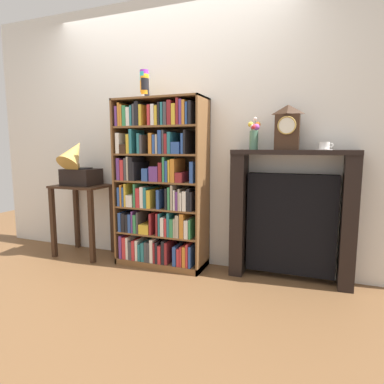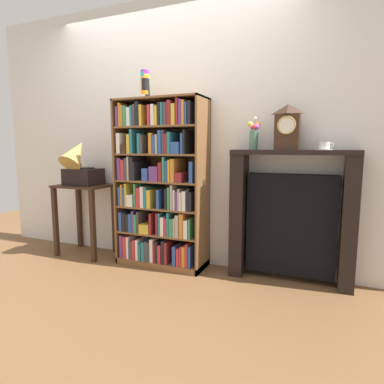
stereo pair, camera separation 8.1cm
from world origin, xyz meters
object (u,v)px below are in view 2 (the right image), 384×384
Objects in this scene: fireplace_mantel at (291,218)px; gramophone at (80,166)px; flower_vase at (254,135)px; side_table_left at (85,204)px; bookshelf at (160,189)px; cup_stack at (145,85)px; mantel_clock at (287,127)px; teacup_with_saucer at (324,146)px.

gramophone is at bearing -175.77° from fireplace_mantel.
side_table_left is at bearing -177.05° from flower_vase.
bookshelf is 0.93m from side_table_left.
flower_vase is at bearing 4.44° from cup_stack.
bookshelf is 0.94m from gramophone.
bookshelf is 4.34× the size of mantel_clock.
teacup_with_saucer is (0.24, -0.02, 0.61)m from fireplace_mantel.
bookshelf is at bearing -175.85° from fireplace_mantel.
bookshelf is at bearing -176.74° from mantel_clock.
teacup_with_saucer is (0.29, 0.00, -0.16)m from mantel_clock.
side_table_left is at bearing 90.00° from gramophone.
teacup_with_saucer is (0.57, -0.00, -0.10)m from flower_vase.
mantel_clock is at bearing 2.45° from side_table_left.
gramophone is at bearing -175.58° from cup_stack.
teacup_with_saucer is at bearing 2.81° from cup_stack.
cup_stack is at bearing 4.42° from gramophone.
cup_stack is 1.10m from gramophone.
teacup_with_saucer is at bearing 3.34° from gramophone.
flower_vase is (0.89, 0.07, 0.51)m from bookshelf.
teacup_with_saucer reaches higher than fireplace_mantel.
gramophone is 2.39m from teacup_with_saucer.
flower_vase is at bearing 179.88° from teacup_with_saucer.
mantel_clock is 2.73× the size of teacup_with_saucer.
cup_stack is 1.42m from side_table_left.
mantel_clock is 1.31× the size of flower_vase.
mantel_clock is (2.08, 0.09, 0.78)m from side_table_left.
side_table_left is at bearing -178.59° from bookshelf.
bookshelf is at bearing -177.29° from teacup_with_saucer.
gramophone is at bearing -175.66° from bookshelf.
mantel_clock reaches higher than gramophone.
flower_vase is at bearing 2.95° from side_table_left.
fireplace_mantel is 0.77m from mantel_clock.
flower_vase is 0.58m from teacup_with_saucer.
cup_stack is 0.92× the size of flower_vase.
flower_vase reaches higher than side_table_left.
flower_vase is at bearing 179.19° from mantel_clock.
bookshelf is 3.07× the size of gramophone.
gramophone is (-0.91, -0.07, 0.21)m from bookshelf.
side_table_left is 2.68× the size of flower_vase.
side_table_left is 0.42m from gramophone.
fireplace_mantel is at bearing 21.35° from mantel_clock.
bookshelf is 1.30m from mantel_clock.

